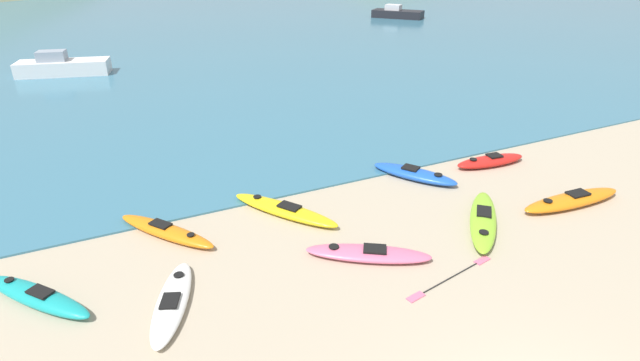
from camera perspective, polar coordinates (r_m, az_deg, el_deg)
The scene contains 13 objects.
bay_water at distance 48.51m, azimuth -19.85°, elevation 15.97°, with size 160.00×70.00×0.06m, color teal.
kayak_on_sand_0 at distance 13.95m, azimuth -17.22°, elevation -5.51°, with size 2.34×2.99×0.34m.
kayak_on_sand_1 at distance 18.41m, azimuth 18.90°, elevation 2.14°, with size 2.73×0.95×0.38m.
kayak_on_sand_2 at distance 14.51m, azimuth 18.15°, elevation -4.30°, with size 2.84×3.01×0.37m.
kayak_on_sand_3 at distance 14.35m, azimuth -4.09°, elevation -3.35°, with size 2.48×3.35×0.35m.
kayak_on_sand_4 at distance 12.67m, azimuth -29.59°, elevation -11.44°, with size 2.40×2.78×0.37m.
kayak_on_sand_5 at distance 16.73m, azimuth 10.74°, elevation 0.76°, with size 2.18×2.87×0.38m.
kayak_on_sand_6 at distance 12.52m, azimuth 5.53°, elevation -8.30°, with size 3.03×2.29×0.31m.
kayak_on_sand_7 at distance 11.46m, azimuth -16.54°, elevation -13.14°, with size 1.69×2.88×0.29m.
kayak_on_sand_8 at distance 16.58m, azimuth 26.85°, elevation -2.00°, with size 3.59×0.94×0.39m.
moored_boat_0 at distance 33.02m, azimuth -27.36°, elevation 11.52°, with size 5.21×2.76×1.38m.
moored_boat_1 at distance 53.03m, azimuth 8.82°, elevation 18.37°, with size 4.68×4.99×1.24m.
loose_paddle at distance 12.25m, azimuth 14.72°, elevation -10.69°, with size 2.76×0.70×0.03m.
Camera 1 is at (-5.40, -2.68, 7.13)m, focal length 28.00 mm.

